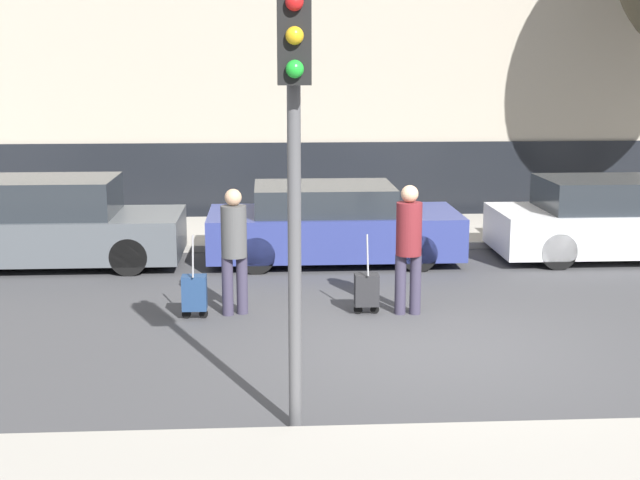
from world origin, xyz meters
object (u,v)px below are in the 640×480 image
parked_car_1 (331,225)px  traffic_light (294,125)px  pedestrian_right (409,241)px  pedestrian_left (234,244)px  parked_bicycle (583,208)px  parked_car_2 (618,220)px  trolley_right (367,290)px  parked_car_0 (56,225)px  trolley_left (194,293)px

parked_car_1 → traffic_light: bearing=-96.8°
parked_car_1 → pedestrian_right: 3.39m
pedestrian_left → parked_bicycle: pedestrian_left is taller
parked_car_2 → pedestrian_right: (-4.14, -3.23, 0.34)m
parked_car_1 → trolley_right: size_ratio=3.86×
traffic_light → pedestrian_right: bearing=66.7°
parked_car_0 → trolley_right: (4.79, -3.24, -0.34)m
parked_car_2 → traffic_light: size_ratio=1.10×
trolley_left → parked_bicycle: trolley_left is taller
pedestrian_left → parked_bicycle: size_ratio=0.96×
parked_car_1 → parked_bicycle: parked_car_1 is taller
parked_bicycle → traffic_light: bearing=-122.7°
trolley_left → trolley_right: trolley_left is taller
pedestrian_left → trolley_left: bearing=-179.9°
parked_car_0 → parked_car_1: 4.56m
pedestrian_left → pedestrian_right: 2.31m
parked_car_2 → pedestrian_left: (-6.45, -3.11, 0.32)m
pedestrian_left → trolley_right: bearing=-20.1°
trolley_right → traffic_light: (-1.08, -3.82, 2.47)m
trolley_left → trolley_right: size_ratio=1.03×
traffic_light → trolley_right: bearing=74.2°
trolley_left → parked_bicycle: (7.18, 5.57, 0.15)m
trolley_left → parked_bicycle: size_ratio=0.63×
parked_car_1 → trolley_right: bearing=-85.9°
parked_car_1 → parked_bicycle: (5.13, 2.25, -0.13)m
parked_car_1 → parked_car_2: parked_car_2 is taller
parked_car_0 → parked_bicycle: bearing=13.1°
parked_car_1 → trolley_left: 3.91m
parked_car_0 → trolley_left: bearing=-52.9°
parked_car_1 → trolley_left: bearing=-121.7°
trolley_left → pedestrian_right: 2.90m
parked_bicycle → parked_car_2: bearing=-95.3°
parked_car_1 → parked_bicycle: bearing=23.6°
parked_car_1 → traffic_light: 7.44m
trolley_right → parked_car_2: bearing=34.3°
parked_car_1 → pedestrian_left: 3.52m
pedestrian_right → parked_car_1: bearing=107.3°
parked_car_0 → trolley_right: size_ratio=3.70×
pedestrian_left → traffic_light: traffic_light is taller
parked_car_2 → trolley_left: size_ratio=3.87×
parked_car_1 → parked_car_2: bearing=-0.5°
parked_car_0 → pedestrian_right: bearing=-31.5°
parked_car_2 → parked_car_1: bearing=179.5°
parked_car_2 → pedestrian_left: bearing=-154.2°
trolley_right → parked_car_0: bearing=145.9°
trolley_left → parked_bicycle: bearing=37.8°
pedestrian_left → traffic_light: bearing=-97.5°
parked_car_0 → parked_car_1: (4.56, 0.00, -0.05)m
parked_car_1 → pedestrian_right: size_ratio=2.41×
parked_car_2 → trolley_right: size_ratio=3.99×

